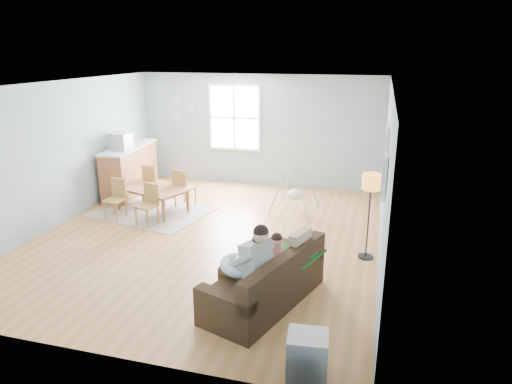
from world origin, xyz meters
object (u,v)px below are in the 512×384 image
(chair_nw, at_px, (153,181))
(storage_cube, at_px, (307,354))
(monitor, at_px, (121,141))
(sofa, at_px, (268,285))
(counter, at_px, (130,169))
(floor_lamp, at_px, (371,189))
(chair_ne, at_px, (183,186))
(father, at_px, (248,264))
(chair_se, at_px, (149,202))
(chair_sw, at_px, (117,197))
(dining_table, at_px, (151,200))
(baby_swing, at_px, (295,194))
(toddler, at_px, (271,253))

(chair_nw, bearing_deg, storage_cube, -48.26)
(chair_nw, distance_m, monitor, 1.13)
(sofa, relative_size, counter, 1.01)
(floor_lamp, xyz_separation_m, chair_ne, (-3.90, 1.52, -0.70))
(floor_lamp, bearing_deg, monitor, 161.94)
(father, height_order, chair_se, father)
(father, relative_size, chair_se, 1.56)
(storage_cube, xyz_separation_m, chair_nw, (-4.20, 4.71, 0.24))
(father, height_order, floor_lamp, floor_lamp)
(storage_cube, bearing_deg, chair_nw, 131.74)
(chair_sw, distance_m, chair_ne, 1.38)
(dining_table, relative_size, chair_nw, 1.76)
(chair_nw, xyz_separation_m, monitor, (-0.77, 0.10, 0.83))
(dining_table, distance_m, counter, 1.58)
(storage_cube, height_order, counter, counter)
(monitor, bearing_deg, counter, 97.73)
(chair_sw, height_order, chair_se, same)
(chair_se, bearing_deg, dining_table, 114.24)
(storage_cube, distance_m, chair_se, 5.02)
(sofa, relative_size, chair_ne, 2.45)
(chair_sw, xyz_separation_m, chair_se, (0.80, -0.16, 0.00))
(baby_swing, bearing_deg, father, -88.14)
(chair_ne, xyz_separation_m, counter, (-1.60, 0.64, 0.10))
(storage_cube, height_order, chair_sw, chair_sw)
(sofa, distance_m, father, 0.49)
(storage_cube, distance_m, chair_ne, 5.69)
(chair_ne, bearing_deg, toddler, -49.24)
(dining_table, bearing_deg, toddler, -20.55)
(sofa, bearing_deg, chair_ne, 129.14)
(chair_se, height_order, baby_swing, baby_swing)
(monitor, bearing_deg, dining_table, -34.47)
(dining_table, height_order, chair_ne, chair_ne)
(sofa, bearing_deg, chair_nw, 135.09)
(dining_table, xyz_separation_m, chair_se, (0.28, -0.63, 0.18))
(floor_lamp, distance_m, chair_ne, 4.24)
(father, distance_m, baby_swing, 3.87)
(toddler, relative_size, chair_se, 0.94)
(toddler, height_order, storage_cube, toddler)
(chair_ne, bearing_deg, chair_se, -101.39)
(toddler, relative_size, counter, 0.37)
(storage_cube, xyz_separation_m, chair_sw, (-4.43, 3.62, 0.21))
(sofa, height_order, toddler, toddler)
(storage_cube, bearing_deg, counter, 134.07)
(sofa, height_order, counter, counter)
(toddler, xyz_separation_m, chair_nw, (-3.47, 3.27, -0.17))
(chair_ne, bearing_deg, baby_swing, 8.06)
(floor_lamp, bearing_deg, sofa, -124.04)
(sofa, xyz_separation_m, chair_sw, (-3.71, 2.38, 0.17))
(counter, bearing_deg, chair_sw, -69.42)
(floor_lamp, relative_size, chair_nw, 1.66)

